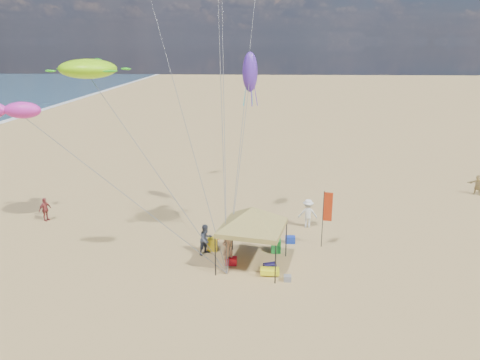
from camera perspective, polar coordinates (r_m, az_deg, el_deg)
The scene contains 19 objects.
ground at distance 22.01m, azimuth -0.40°, elevation -12.32°, with size 280.00×280.00×0.00m, color tan.
canopy_tent at distance 22.10m, azimuth 1.58°, elevation -3.63°, with size 5.71×5.71×3.60m.
feather_flag at distance 24.83m, azimuth 10.70°, elevation -3.72°, with size 0.48×0.13×3.20m.
cooler_red at distance 23.31m, azimuth -1.08°, elevation -10.03°, with size 0.54×0.38×0.38m, color red.
cooler_blue at distance 25.80m, azimuth 6.26°, elevation -7.37°, with size 0.54×0.38×0.38m, color #1431A9.
bag_navy at distance 22.92m, azimuth 3.71°, elevation -10.59°, with size 0.36×0.36×0.60m, color #120E3D.
bag_orange at distance 26.29m, azimuth -2.55°, elevation -6.83°, with size 0.36×0.36×0.60m, color #D8630C.
chair_green at distance 24.60m, azimuth 4.49°, elevation -8.16°, with size 0.50×0.50×0.70m, color #198D31.
chair_yellow at distance 24.76m, azimuth -3.44°, elevation -7.97°, with size 0.50×0.50×0.70m, color yellow.
crate_grey at distance 21.97m, azimuth 5.92°, elevation -12.06°, with size 0.34×0.30×0.28m, color slate.
beach_cart at distance 22.38m, azimuth 3.72°, elevation -11.25°, with size 0.90×0.50×0.24m, color #F7FA1B.
person_near_a at distance 23.01m, azimuth -1.53°, elevation -8.42°, with size 0.66×0.43×1.82m, color tan.
person_near_b at distance 24.20m, azimuth -4.26°, elevation -7.37°, with size 0.80×0.62×1.65m, color #393F4E.
person_near_c at distance 27.77m, azimuth 8.43°, elevation -4.13°, with size 1.14×0.65×1.76m, color white.
person_far_a at distance 30.97m, azimuth -23.07°, elevation -3.38°, with size 0.87×0.36×1.49m, color #9B3C3B.
person_far_c at distance 37.57m, azimuth 27.48°, elevation -0.50°, with size 1.41×0.45×1.52m, color tan.
turtle_kite at distance 25.21m, azimuth -18.42°, elevation 12.98°, with size 2.97×2.37×0.99m, color #99FF0D.
fish_kite at distance 23.27m, azimuth -25.42°, elevation 7.85°, with size 1.71×0.86×0.76m, color #D72AAC.
squid_kite at distance 27.03m, azimuth 1.25°, elevation 13.28°, with size 0.87×0.87×2.26m, color #582CB9.
Camera 1 is at (1.10, -19.20, 10.71)m, focal length 34.33 mm.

